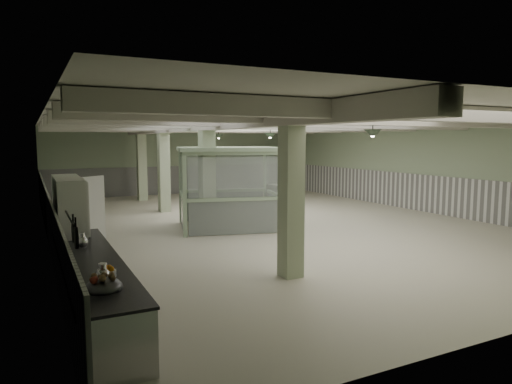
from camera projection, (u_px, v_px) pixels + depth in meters
name	position (u px, v px, depth m)	size (l,w,h in m)	color
floor	(264.00, 222.00, 16.16)	(20.00, 20.00, 0.00)	beige
ceiling	(264.00, 120.00, 15.76)	(14.00, 20.00, 0.02)	silver
wall_back	(180.00, 161.00, 24.85)	(14.00, 0.02, 3.60)	#8FA383
wall_left	(45.00, 179.00, 12.86)	(0.02, 20.00, 3.60)	#8FA383
wall_right	(412.00, 167.00, 19.07)	(0.02, 20.00, 3.60)	#8FA383
wainscot_left	(47.00, 216.00, 12.99)	(0.05, 19.90, 1.50)	silver
wainscot_right	(411.00, 191.00, 19.18)	(0.05, 19.90, 1.50)	silver
wainscot_back	(180.00, 180.00, 24.95)	(13.90, 0.05, 1.50)	silver
girder	(196.00, 125.00, 14.68)	(0.45, 19.90, 0.40)	silver
beam_a	(438.00, 113.00, 9.11)	(13.90, 0.35, 0.32)	silver
beam_b	(357.00, 119.00, 11.34)	(13.90, 0.35, 0.32)	silver
beam_c	(303.00, 122.00, 13.56)	(13.90, 0.35, 0.32)	silver
beam_d	(264.00, 125.00, 15.78)	(13.90, 0.35, 0.32)	silver
beam_e	(235.00, 127.00, 18.00)	(13.90, 0.35, 0.32)	silver
beam_f	(212.00, 128.00, 20.23)	(13.90, 0.35, 0.32)	silver
beam_g	(194.00, 130.00, 22.45)	(13.90, 0.35, 0.32)	silver
column_a	(291.00, 192.00, 9.52)	(0.42, 0.42, 3.60)	#B4C49E
column_b	(207.00, 176.00, 13.96)	(0.42, 0.42, 3.60)	#B4C49E
column_c	(164.00, 167.00, 18.41)	(0.42, 0.42, 3.60)	#B4C49E
column_d	(142.00, 163.00, 21.97)	(0.42, 0.42, 3.60)	#B4C49E
hook_rail	(69.00, 217.00, 6.12)	(0.02, 0.02, 1.20)	black
pendant_front	(373.00, 134.00, 11.60)	(0.44, 0.44, 0.22)	#334232
pendant_mid	(270.00, 136.00, 16.49)	(0.44, 0.44, 0.22)	#334232
pendant_back	(219.00, 137.00, 20.94)	(0.44, 0.44, 0.22)	#334232
prep_counter	(91.00, 285.00, 7.68)	(0.95, 5.43, 0.91)	silver
pitcher_near	(103.00, 274.00, 6.25)	(0.21, 0.24, 0.30)	silver
pitcher_far	(82.00, 240.00, 8.42)	(0.19, 0.23, 0.29)	silver
veg_colander	(104.00, 282.00, 6.03)	(0.50, 0.50, 0.23)	#3A3A3F
orange_bowl	(107.00, 274.00, 6.60)	(0.26, 0.26, 0.10)	#B2B2B7
skillet_near	(76.00, 238.00, 5.87)	(0.29, 0.29, 0.04)	black
skillet_far	(74.00, 233.00, 6.20)	(0.27, 0.27, 0.04)	black
walkin_cooler	(71.00, 227.00, 9.99)	(1.02, 2.16, 1.98)	white
guard_booth	(229.00, 174.00, 15.00)	(3.90, 3.54, 2.67)	#98B28F
filing_cabinet	(276.00, 203.00, 16.21)	(0.43, 0.62, 1.34)	#5B5D4D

